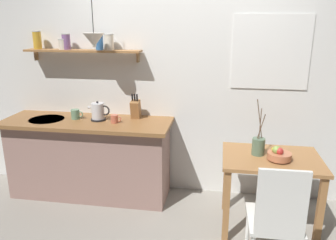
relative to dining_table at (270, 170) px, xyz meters
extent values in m
plane|color=gray|center=(-0.90, 0.04, -0.60)|extent=(14.00, 14.00, 0.00)
cube|color=white|center=(-0.70, 0.69, 0.75)|extent=(6.80, 0.10, 2.70)
cube|color=white|center=(0.00, 0.63, 1.01)|extent=(0.77, 0.01, 0.75)
cube|color=silver|center=(0.00, 0.64, 1.01)|extent=(0.71, 0.01, 0.69)
cube|color=gray|center=(-1.90, 0.36, -0.17)|extent=(1.74, 0.52, 0.85)
cube|color=brown|center=(-1.90, 0.34, 0.27)|extent=(1.83, 0.63, 0.04)
cylinder|color=#B7BABF|center=(-2.35, 0.32, 0.28)|extent=(0.38, 0.38, 0.01)
cube|color=#9E6B3D|center=(-1.97, 0.53, 1.01)|extent=(1.28, 0.18, 0.02)
cube|color=#99754C|center=(-2.56, 0.61, 0.95)|extent=(0.02, 0.06, 0.12)
cube|color=#99754C|center=(-1.38, 0.61, 0.95)|extent=(0.02, 0.06, 0.12)
cylinder|color=gold|center=(-2.49, 0.53, 1.11)|extent=(0.09, 0.09, 0.18)
cylinder|color=silver|center=(-2.49, 0.53, 1.21)|extent=(0.09, 0.09, 0.01)
cylinder|color=beige|center=(-2.19, 0.53, 1.07)|extent=(0.10, 0.10, 0.10)
cylinder|color=silver|center=(-2.19, 0.53, 1.13)|extent=(0.11, 0.11, 0.01)
cylinder|color=#7F5689|center=(-2.15, 0.53, 1.10)|extent=(0.09, 0.09, 0.16)
cylinder|color=silver|center=(-2.15, 0.53, 1.19)|extent=(0.09, 0.09, 0.01)
cylinder|color=#3366A3|center=(-1.78, 0.53, 1.11)|extent=(0.08, 0.08, 0.17)
cylinder|color=silver|center=(-1.78, 0.53, 1.20)|extent=(0.08, 0.08, 0.01)
cylinder|color=beige|center=(-1.67, 0.53, 1.10)|extent=(0.10, 0.10, 0.16)
cylinder|color=silver|center=(-1.67, 0.53, 1.18)|extent=(0.11, 0.11, 0.01)
cube|color=#9E6B3D|center=(0.00, 0.00, 0.12)|extent=(0.88, 0.65, 0.03)
cube|color=#9E6B3D|center=(-0.39, -0.28, -0.25)|extent=(0.06, 0.06, 0.70)
cube|color=#9E6B3D|center=(0.39, -0.28, -0.25)|extent=(0.06, 0.06, 0.70)
cube|color=#9E6B3D|center=(-0.39, 0.28, -0.25)|extent=(0.06, 0.06, 0.70)
cube|color=#9E6B3D|center=(0.39, 0.28, -0.25)|extent=(0.06, 0.06, 0.70)
cube|color=white|center=(-0.04, -0.58, -0.15)|extent=(0.40, 0.45, 0.03)
cube|color=white|center=(-0.03, -0.79, 0.12)|extent=(0.35, 0.03, 0.50)
cylinder|color=white|center=(0.13, -0.39, -0.38)|extent=(0.03, 0.03, 0.43)
cylinder|color=white|center=(-0.21, -0.40, -0.38)|extent=(0.03, 0.03, 0.43)
cylinder|color=#BC704C|center=(0.05, -0.07, 0.14)|extent=(0.09, 0.09, 0.01)
cylinder|color=#BC704C|center=(0.05, -0.07, 0.18)|extent=(0.21, 0.21, 0.06)
ellipsoid|color=yellow|center=(0.03, -0.07, 0.23)|extent=(0.12, 0.13, 0.04)
sphere|color=red|center=(0.05, -0.09, 0.23)|extent=(0.06, 0.06, 0.06)
sphere|color=#8EA84C|center=(0.02, -0.07, 0.23)|extent=(0.07, 0.07, 0.07)
cylinder|color=#567056|center=(-0.12, 0.04, 0.21)|extent=(0.12, 0.12, 0.16)
cylinder|color=brown|center=(-0.13, 0.03, 0.48)|extent=(0.07, 0.04, 0.37)
cylinder|color=brown|center=(-0.12, 0.04, 0.43)|extent=(0.01, 0.03, 0.28)
cylinder|color=brown|center=(-0.11, 0.03, 0.41)|extent=(0.06, 0.02, 0.23)
cylinder|color=black|center=(-1.78, 0.37, 0.30)|extent=(0.16, 0.16, 0.02)
cylinder|color=silver|center=(-1.78, 0.37, 0.39)|extent=(0.13, 0.13, 0.17)
sphere|color=black|center=(-1.78, 0.37, 0.49)|extent=(0.02, 0.02, 0.02)
cone|color=silver|center=(-1.86, 0.37, 0.43)|extent=(0.04, 0.04, 0.04)
torus|color=black|center=(-1.70, 0.37, 0.40)|extent=(0.11, 0.02, 0.11)
cube|color=#9E6B3D|center=(-1.40, 0.52, 0.39)|extent=(0.09, 0.15, 0.21)
cylinder|color=black|center=(-1.43, 0.49, 0.53)|extent=(0.02, 0.03, 0.08)
cylinder|color=black|center=(-1.40, 0.49, 0.53)|extent=(0.02, 0.03, 0.08)
cylinder|color=black|center=(-1.37, 0.49, 0.53)|extent=(0.02, 0.03, 0.08)
cylinder|color=slate|center=(-2.04, 0.38, 0.34)|extent=(0.09, 0.09, 0.11)
torus|color=slate|center=(-1.99, 0.38, 0.34)|extent=(0.07, 0.01, 0.07)
cylinder|color=#C6664C|center=(-1.58, 0.31, 0.33)|extent=(0.08, 0.08, 0.09)
torus|color=#C6664C|center=(-1.53, 0.31, 0.33)|extent=(0.06, 0.01, 0.06)
cylinder|color=black|center=(-1.75, 0.30, 1.42)|extent=(0.01, 0.01, 0.44)
cone|color=silver|center=(-1.75, 0.30, 1.14)|extent=(0.21, 0.21, 0.14)
sphere|color=white|center=(-1.75, 0.30, 1.09)|extent=(0.04, 0.04, 0.04)
camera|label=1|loc=(-0.48, -2.93, 1.33)|focal=35.79mm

